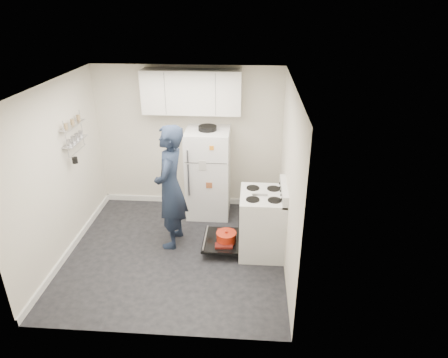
# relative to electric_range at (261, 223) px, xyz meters

# --- Properties ---
(room) EXTENTS (3.21, 3.21, 2.51)m
(room) POSITION_rel_electric_range_xyz_m (-1.29, -0.12, 0.74)
(room) COLOR black
(room) RESTS_ON ground
(electric_range) EXTENTS (0.66, 0.76, 1.10)m
(electric_range) POSITION_rel_electric_range_xyz_m (0.00, 0.00, 0.00)
(electric_range) COLOR silver
(electric_range) RESTS_ON ground
(open_oven_door) EXTENTS (0.55, 0.70, 0.23)m
(open_oven_door) POSITION_rel_electric_range_xyz_m (-0.55, -0.03, -0.28)
(open_oven_door) COLOR black
(open_oven_door) RESTS_ON ground
(refrigerator) EXTENTS (0.72, 0.74, 1.59)m
(refrigerator) POSITION_rel_electric_range_xyz_m (-0.90, 1.10, 0.30)
(refrigerator) COLOR white
(refrigerator) RESTS_ON ground
(upper_cabinets) EXTENTS (1.60, 0.33, 0.70)m
(upper_cabinets) POSITION_rel_electric_range_xyz_m (-1.16, 1.28, 1.63)
(upper_cabinets) COLOR silver
(upper_cabinets) RESTS_ON room
(wall_shelf_rack) EXTENTS (0.14, 0.60, 0.61)m
(wall_shelf_rack) POSITION_rel_electric_range_xyz_m (-2.78, 0.34, 1.21)
(wall_shelf_rack) COLOR #B2B2B7
(wall_shelf_rack) RESTS_ON room
(person) EXTENTS (0.50, 0.72, 1.91)m
(person) POSITION_rel_electric_range_xyz_m (-1.35, 0.11, 0.48)
(person) COLOR #182237
(person) RESTS_ON ground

